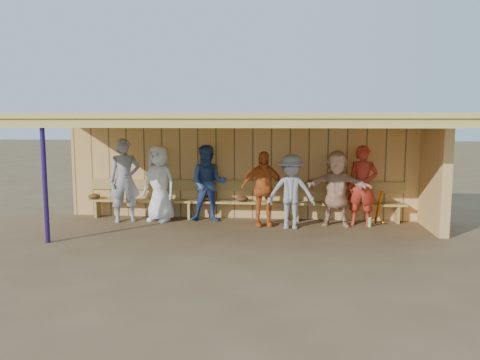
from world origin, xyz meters
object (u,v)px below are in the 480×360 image
object	(u,v)px
player_f	(336,188)
bench	(243,198)
player_b	(159,183)
player_c	(208,184)
player_a	(125,180)
player_g	(362,186)
player_d	(263,189)
player_e	(291,192)

from	to	relation	value
player_f	bench	world-z (taller)	player_f
player_b	player_c	distance (m)	1.15
player_b	player_a	bearing A→B (deg)	-149.01
player_a	player_g	xyz separation A→B (m)	(5.46, 0.11, -0.07)
player_b	player_g	bearing A→B (deg)	23.64
player_d	player_f	world-z (taller)	player_f
player_a	bench	distance (m)	2.81
player_b	bench	size ratio (longest dim) A/B	0.24
player_a	player_b	distance (m)	0.81
player_d	player_g	distance (m)	2.24
player_e	player_g	world-z (taller)	player_g
player_g	bench	world-z (taller)	player_g
player_c	player_f	size ratio (longest dim) A/B	1.05
player_e	player_f	xyz separation A→B (m)	(1.02, 0.34, 0.04)
player_f	player_g	distance (m)	0.59
player_a	player_f	xyz separation A→B (m)	(4.88, 0.01, -0.12)
player_b	player_d	size ratio (longest dim) A/B	1.06
player_a	player_g	distance (m)	5.46
player_b	player_d	world-z (taller)	player_b
player_b	player_g	size ratio (longest dim) A/B	0.99
player_e	bench	distance (m)	1.44
player_c	bench	size ratio (longest dim) A/B	0.24
player_d	player_g	bearing A→B (deg)	-4.64
player_b	player_f	distance (m)	4.08
player_a	player_d	distance (m)	3.24
player_g	player_d	bearing A→B (deg)	-160.04
player_a	player_e	distance (m)	3.88
player_c	player_f	bearing A→B (deg)	-8.17
player_d	bench	bearing A→B (deg)	116.27
player_a	player_g	bearing A→B (deg)	-21.98
player_e	player_g	size ratio (longest dim) A/B	0.90
player_b	player_d	xyz separation A→B (m)	(2.44, -0.25, -0.05)
player_a	player_b	size ratio (longest dim) A/B	1.09
player_d	player_f	distance (m)	1.65
player_d	bench	size ratio (longest dim) A/B	0.22
player_f	player_g	xyz separation A→B (m)	(0.58, 0.10, 0.05)
player_c	player_g	xyz separation A→B (m)	(3.52, -0.09, 0.01)
player_c	player_f	xyz separation A→B (m)	(2.93, -0.19, -0.04)
player_d	player_e	distance (m)	0.65
player_f	bench	distance (m)	2.23
bench	player_g	bearing A→B (deg)	-8.17
player_c	bench	xyz separation A→B (m)	(0.79, 0.31, -0.37)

